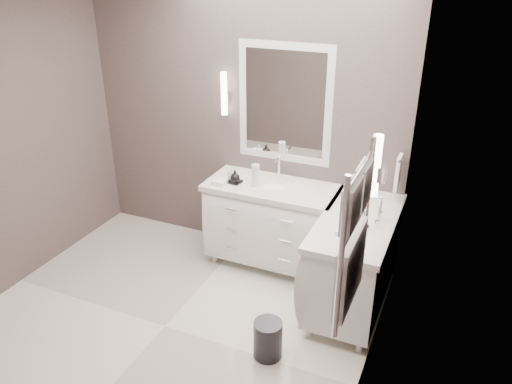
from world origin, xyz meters
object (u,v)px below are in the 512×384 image
at_px(vanity_back, 272,220).
at_px(vanity_right, 354,257).
at_px(towel_ladder, 353,244).
at_px(waste_bin, 268,339).

relative_size(vanity_back, vanity_right, 1.00).
bearing_deg(vanity_back, towel_ladder, -55.90).
distance_m(vanity_back, vanity_right, 0.93).
bearing_deg(towel_ladder, waste_bin, 146.03).
xyz_separation_m(vanity_back, towel_ladder, (1.10, -1.63, 0.91)).
xyz_separation_m(vanity_right, waste_bin, (-0.43, -0.86, -0.33)).
bearing_deg(vanity_right, waste_bin, -116.25).
xyz_separation_m(towel_ladder, waste_bin, (-0.65, 0.44, -1.24)).
relative_size(vanity_right, towel_ladder, 1.38).
xyz_separation_m(vanity_back, vanity_right, (0.88, -0.33, 0.00)).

